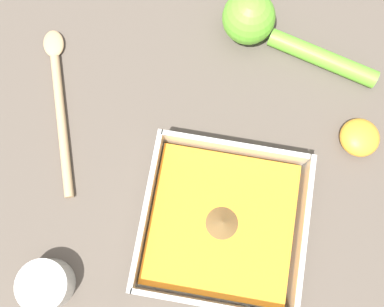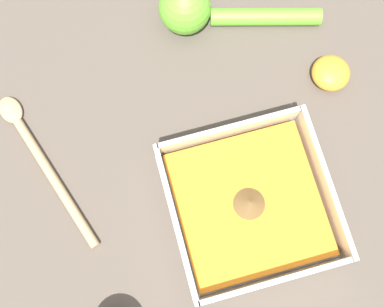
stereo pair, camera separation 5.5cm
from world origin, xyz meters
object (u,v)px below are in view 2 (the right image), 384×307
Objects in this scene: lemon_squeezer at (201,10)px; wooden_spoon at (42,161)px; square_dish at (249,205)px; lemon_half at (331,73)px.

wooden_spoon is at bearing 44.28° from lemon_squeezer.
wooden_spoon is at bearing -117.77° from square_dish.
lemon_half is at bearing -107.20° from wooden_spoon.
square_dish is 0.83× the size of wooden_spoon.
lemon_squeezer is 0.19m from lemon_half.
wooden_spoon is (0.01, -0.39, -0.01)m from lemon_half.
lemon_half is 0.22× the size of wooden_spoon.
wooden_spoon is (0.14, -0.25, -0.02)m from lemon_squeezer.
square_dish is at bearing 102.36° from lemon_squeezer.
square_dish is 0.21m from lemon_half.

